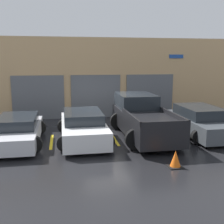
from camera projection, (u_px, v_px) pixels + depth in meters
ground_plane at (107, 129)px, 14.11m from camera, size 28.00×28.00×0.00m
shophouse_building at (98, 78)px, 16.86m from camera, size 17.37×0.68×4.70m
pickup_truck at (142, 118)px, 12.72m from camera, size 2.45×5.31×1.78m
sedan_white at (83, 126)px, 12.01m from camera, size 2.22×4.51×1.25m
sedan_side at (18, 130)px, 11.56m from camera, size 2.15×4.34×1.13m
van_right at (200, 121)px, 12.96m from camera, size 2.20×4.50×1.29m
parking_stripe_left at (51, 142)px, 11.87m from camera, size 0.12×2.20×0.01m
parking_stripe_centre at (114, 139)px, 12.34m from camera, size 0.12×2.20×0.01m
parking_stripe_right at (172, 136)px, 12.81m from camera, size 0.12×2.20×0.01m
traffic_cone at (175, 160)px, 9.03m from camera, size 0.47×0.47×0.55m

